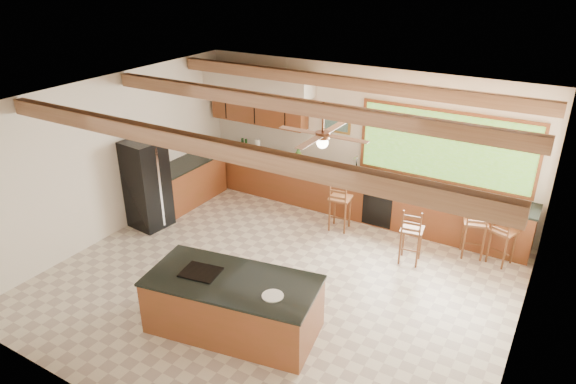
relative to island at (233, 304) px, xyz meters
The scene contains 9 objects.
ground 1.40m from the island, 93.40° to the left, with size 7.20×7.20×0.00m, color beige.
room_shell 2.69m from the island, 97.12° to the left, with size 7.27×6.54×3.02m.
counter_run 3.96m from the island, 103.13° to the left, with size 7.12×3.10×1.24m.
island is the anchor object (origin of this frame).
refrigerator 3.75m from the island, 152.28° to the left, with size 0.75×0.73×1.76m.
bar_stool_a 3.43m from the island, 89.65° to the left, with size 0.44×0.44×1.10m.
bar_stool_b 3.38m from the island, 61.76° to the left, with size 0.43×0.43×1.06m.
bar_stool_c 4.48m from the island, 56.27° to the left, with size 0.50×0.50×1.13m.
bar_stool_d 4.77m from the island, 51.48° to the left, with size 0.48×0.48×1.05m.
Camera 1 is at (3.76, -6.04, 4.90)m, focal length 32.00 mm.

